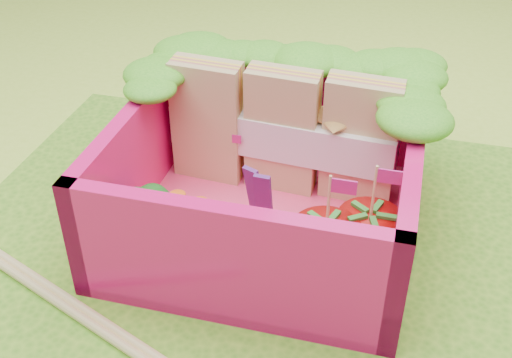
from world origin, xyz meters
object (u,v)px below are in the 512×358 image
object	(u,v)px
bento_box	(268,176)
broccoli	(136,208)
sandwich_stack	(283,131)
strawberry_right	(368,241)
strawberry_left	(325,252)

from	to	relation	value
bento_box	broccoli	bearing A→B (deg)	-149.17
bento_box	sandwich_stack	size ratio (longest dim) A/B	1.18
broccoli	strawberry_right	xyz separation A→B (m)	(0.99, 0.07, -0.03)
strawberry_right	broccoli	bearing A→B (deg)	-175.68
strawberry_left	strawberry_right	xyz separation A→B (m)	(0.16, 0.12, -0.00)
strawberry_left	strawberry_right	distance (m)	0.20
broccoli	strawberry_left	size ratio (longest dim) A/B	0.62
sandwich_stack	broccoli	xyz separation A→B (m)	(-0.51, -0.58, -0.12)
bento_box	strawberry_left	distance (m)	0.48
sandwich_stack	strawberry_right	size ratio (longest dim) A/B	2.18
strawberry_left	strawberry_right	size ratio (longest dim) A/B	1.01
sandwich_stack	strawberry_right	xyz separation A→B (m)	(0.48, -0.51, -0.16)
broccoli	strawberry_left	xyz separation A→B (m)	(0.83, -0.05, -0.03)
sandwich_stack	broccoli	distance (m)	0.79
bento_box	strawberry_right	bearing A→B (deg)	-25.33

